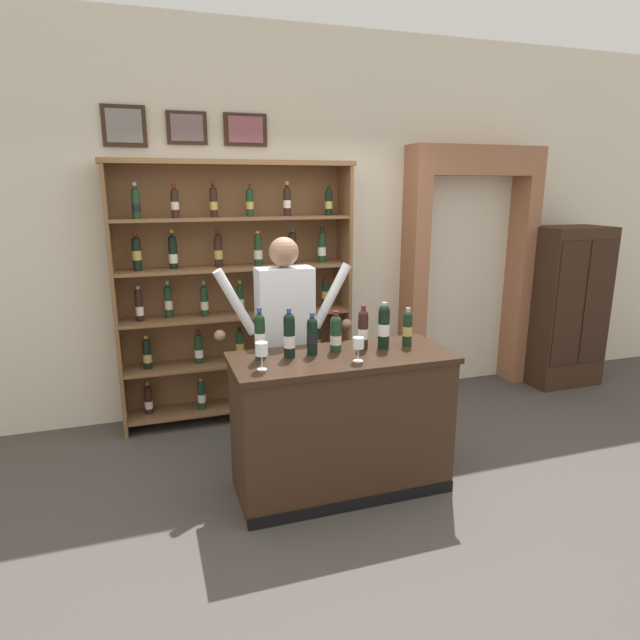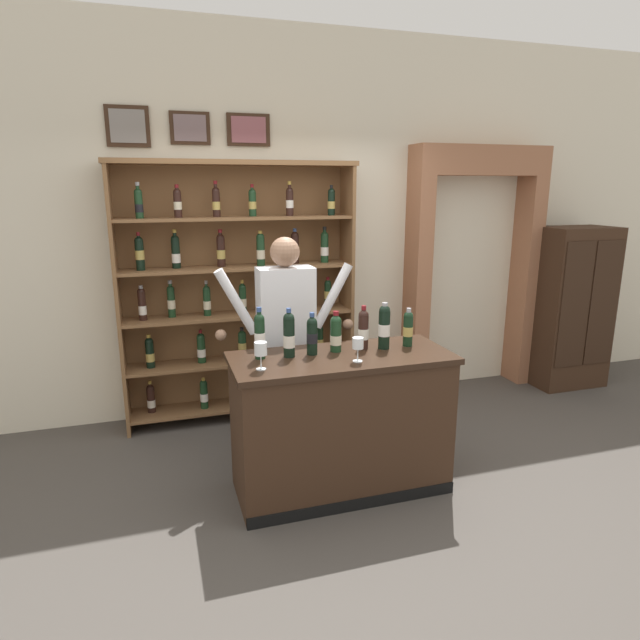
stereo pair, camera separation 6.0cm
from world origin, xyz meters
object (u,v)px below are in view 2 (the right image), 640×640
tasting_bottle_prosecco (260,335)px  tasting_bottle_chianti (336,333)px  wine_shelf (238,287)px  wine_glass_spare (261,349)px  tasting_bottle_rosso (363,329)px  tasting_counter (341,423)px  tasting_bottle_bianco (289,335)px  side_cabinet (571,307)px  tasting_bottle_riserva (384,326)px  wine_glass_center (358,345)px  tasting_bottle_vin_santo (408,328)px  shopkeeper (286,325)px  tasting_bottle_super_tuscan (312,335)px

tasting_bottle_prosecco → tasting_bottle_chianti: bearing=0.1°
wine_shelf → wine_glass_spare: (-0.11, -1.57, -0.10)m
tasting_bottle_prosecco → tasting_bottle_rosso: size_ratio=1.13×
tasting_counter → tasting_bottle_prosecco: (-0.53, 0.10, 0.64)m
wine_shelf → tasting_counter: (0.45, -1.45, -0.71)m
tasting_bottle_bianco → tasting_bottle_chianti: (0.33, 0.02, -0.02)m
tasting_bottle_rosso → side_cabinet: bearing=22.2°
tasting_bottle_bianco → tasting_bottle_riserva: tasting_bottle_bianco is taller
wine_shelf → tasting_bottle_bianco: size_ratio=6.94×
tasting_bottle_riserva → wine_glass_center: 0.35m
tasting_counter → tasting_bottle_rosso: bearing=28.4°
wine_shelf → tasting_bottle_vin_santo: bearing=-55.2°
wine_shelf → tasting_bottle_prosecco: wine_shelf is taller
tasting_bottle_prosecco → wine_glass_center: tasting_bottle_prosecco is taller
tasting_bottle_prosecco → wine_glass_spare: size_ratio=1.96×
tasting_bottle_prosecco → tasting_bottle_bianco: (0.19, -0.02, -0.01)m
tasting_bottle_riserva → wine_glass_spare: 0.91m
wine_glass_spare → shopkeeper: bearing=64.9°
tasting_bottle_vin_santo → wine_shelf: bearing=124.8°
tasting_bottle_rosso → tasting_bottle_vin_santo: 0.32m
tasting_bottle_bianco → wine_glass_spare: (-0.23, -0.20, -0.02)m
tasting_counter → tasting_bottle_super_tuscan: bearing=155.9°
wine_shelf → tasting_bottle_rosso: (0.64, -1.35, -0.09)m
wine_shelf → tasting_bottle_riserva: bearing=-60.7°
tasting_bottle_bianco → wine_glass_center: tasting_bottle_bianco is taller
tasting_bottle_prosecco → tasting_bottle_chianti: (0.52, 0.00, -0.03)m
side_cabinet → tasting_bottle_bianco: size_ratio=5.09×
tasting_counter → wine_glass_spare: bearing=-167.9°
tasting_counter → wine_glass_center: wine_glass_center is taller
tasting_bottle_riserva → wine_glass_spare: size_ratio=1.85×
wine_glass_spare → wine_glass_center: bearing=-2.9°
wine_shelf → side_cabinet: 3.44m
tasting_bottle_prosecco → wine_glass_center: (0.58, -0.25, -0.05)m
side_cabinet → tasting_bottle_riserva: (-2.63, -1.17, 0.30)m
tasting_bottle_rosso → tasting_bottle_riserva: size_ratio=0.94×
shopkeeper → wine_glass_spare: size_ratio=9.83×
tasting_bottle_prosecco → tasting_bottle_chianti: size_ratio=1.22×
tasting_bottle_super_tuscan → tasting_bottle_chianti: size_ratio=1.02×
wine_shelf → tasting_bottle_riserva: size_ratio=7.04×
wine_shelf → wine_glass_center: size_ratio=14.30×
tasting_bottle_chianti → tasting_bottle_vin_santo: 0.52m
tasting_bottle_vin_santo → wine_glass_center: tasting_bottle_vin_santo is taller
wine_shelf → tasting_bottle_prosecco: 1.36m
shopkeeper → tasting_bottle_riserva: size_ratio=5.30×
shopkeeper → tasting_bottle_super_tuscan: (0.05, -0.50, 0.05)m
tasting_bottle_super_tuscan → wine_glass_spare: tasting_bottle_super_tuscan is taller
side_cabinet → wine_glass_spare: bearing=-158.9°
tasting_bottle_vin_santo → wine_glass_center: (-0.46, -0.22, -0.02)m
tasting_bottle_vin_santo → tasting_bottle_riserva: bearing=-178.0°
wine_glass_spare → tasting_bottle_riserva: bearing=11.7°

